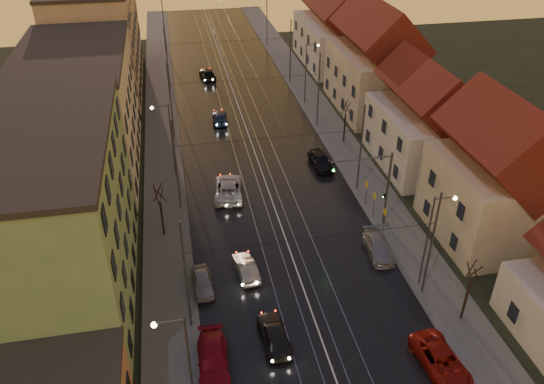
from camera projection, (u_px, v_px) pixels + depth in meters
road at (246, 128)px, 64.11m from camera, size 16.00×120.00×0.04m
sidewalk_left at (162, 134)px, 62.45m from camera, size 4.00×120.00×0.15m
sidewalk_right at (326, 121)px, 65.70m from camera, size 4.00×120.00×0.15m
tram_rail_0 at (228, 129)px, 63.73m from camera, size 0.06×120.00×0.03m
tram_rail_1 at (240, 128)px, 63.96m from camera, size 0.06×120.00×0.03m
tram_rail_2 at (252, 127)px, 64.21m from camera, size 0.06×120.00×0.03m
tram_rail_3 at (264, 126)px, 64.44m from camera, size 0.06×120.00×0.03m
apartment_left_1 at (48, 224)px, 36.24m from camera, size 10.00×18.00×13.00m
apartment_left_2 at (81, 113)px, 53.09m from camera, size 10.00×20.00×12.00m
apartment_left_3 at (98, 36)px, 72.45m from camera, size 10.00×24.00×14.00m
house_right_1 at (496, 180)px, 43.23m from camera, size 8.67×10.20×10.80m
house_right_2 at (426, 123)px, 54.44m from camera, size 9.18×12.24×9.20m
house_right_3 at (375, 64)px, 66.26m from camera, size 9.18×14.28×11.50m
house_right_4 at (334, 31)px, 81.58m from camera, size 9.18×16.32×10.00m
catenary_pole_l_1 at (186, 277)px, 34.61m from camera, size 0.16×0.16×9.00m
catenary_pole_r_1 at (431, 246)px, 37.40m from camera, size 0.16×0.16×9.00m
catenary_pole_l_2 at (176, 166)px, 47.05m from camera, size 0.16×0.16×9.00m
catenary_pole_r_2 at (361, 149)px, 49.84m from camera, size 0.16×0.16×9.00m
catenary_pole_l_3 at (171, 102)px, 59.48m from camera, size 0.16×0.16×9.00m
catenary_pole_r_3 at (319, 91)px, 62.27m from camera, size 0.16×0.16×9.00m
catenary_pole_l_4 at (167, 59)px, 71.92m from camera, size 0.16×0.16×9.00m
catenary_pole_r_4 at (290, 52)px, 74.71m from camera, size 0.16×0.16×9.00m
catenary_pole_l_5 at (164, 25)px, 86.84m from camera, size 0.16×0.16×9.00m
catenary_pole_r_5 at (267, 19)px, 89.63m from camera, size 0.16×0.16×9.00m
street_lamp_0 at (183, 359)px, 28.52m from camera, size 1.75×0.32×8.00m
street_lamp_1 at (432, 233)px, 38.11m from camera, size 1.75×0.32×8.00m
street_lamp_2 at (168, 134)px, 51.73m from camera, size 1.75×0.32×8.00m
street_lamp_3 at (308, 68)px, 67.95m from camera, size 1.75×0.32×8.00m
traffic_light_mast at (377, 181)px, 44.71m from camera, size 5.30×0.32×7.20m
bare_tree_0 at (161, 212)px, 44.55m from camera, size 1.09×1.09×5.11m
bare_tree_1 at (467, 293)px, 36.25m from camera, size 1.09×1.09×5.11m
bare_tree_2 at (345, 123)px, 59.50m from camera, size 1.09×1.09×5.11m
driving_car_0 at (274, 334)px, 35.43m from camera, size 1.95×4.41×1.47m
driving_car_1 at (246, 268)px, 41.30m from camera, size 1.83×4.06×1.29m
driving_car_2 at (228, 188)px, 50.95m from camera, size 3.31×5.92×1.56m
driving_car_3 at (220, 118)px, 65.14m from camera, size 2.07×4.50×1.27m
driving_car_4 at (207, 74)px, 77.88m from camera, size 2.44×4.83×1.58m
parked_left_2 at (213, 360)px, 33.68m from camera, size 2.12×4.88×1.40m
parked_left_3 at (202, 282)px, 39.96m from camera, size 1.64×3.75×1.26m
parked_right_0 at (441, 361)px, 33.58m from camera, size 2.72×5.21×1.40m
parked_right_1 at (379, 247)px, 43.49m from camera, size 2.15×4.62×1.30m
parked_right_2 at (321, 161)px, 55.60m from camera, size 2.10×4.63×1.54m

